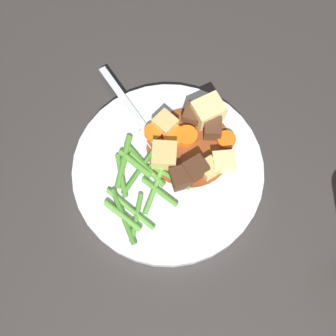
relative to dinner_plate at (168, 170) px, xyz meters
name	(u,v)px	position (x,y,z in m)	size (l,w,h in m)	color
ground_plane	(168,172)	(0.00, 0.00, -0.01)	(3.00, 3.00, 0.00)	#383330
dinner_plate	(168,170)	(0.00, 0.00, 0.00)	(0.26, 0.26, 0.02)	white
stew_sauce	(189,147)	(0.04, -0.01, 0.01)	(0.12, 0.12, 0.00)	brown
carrot_slice_0	(174,136)	(0.04, 0.02, 0.01)	(0.03, 0.03, 0.01)	orange
carrot_slice_1	(153,133)	(0.03, 0.04, 0.01)	(0.02, 0.02, 0.01)	orange
carrot_slice_2	(187,136)	(0.05, 0.00, 0.01)	(0.03, 0.03, 0.01)	orange
carrot_slice_3	(226,140)	(0.07, -0.05, 0.01)	(0.03, 0.03, 0.01)	orange
potato_chunk_0	(209,169)	(0.02, -0.05, 0.02)	(0.02, 0.02, 0.02)	#DBBC6B
potato_chunk_1	(165,124)	(0.05, 0.03, 0.02)	(0.03, 0.03, 0.02)	#DBBC6B
potato_chunk_2	(164,156)	(0.01, 0.01, 0.02)	(0.03, 0.03, 0.03)	#DBBC6B
potato_chunk_3	(224,162)	(0.04, -0.06, 0.02)	(0.03, 0.03, 0.02)	#EAD68C
potato_chunk_4	(208,111)	(0.09, -0.01, 0.02)	(0.03, 0.04, 0.03)	#EAD68C
meat_chunk_0	(195,169)	(0.01, -0.03, 0.02)	(0.02, 0.03, 0.03)	#4C2B19
meat_chunk_1	(212,129)	(0.07, -0.03, 0.02)	(0.02, 0.03, 0.03)	#56331E
meat_chunk_2	(180,178)	(-0.01, -0.02, 0.02)	(0.02, 0.03, 0.02)	#4C2B19
meat_chunk_3	(195,114)	(0.08, 0.01, 0.02)	(0.03, 0.03, 0.02)	#56331E
green_bean_0	(139,170)	(-0.02, 0.03, 0.01)	(0.01, 0.01, 0.08)	#4C8E33
green_bean_1	(136,218)	(-0.08, 0.00, 0.01)	(0.01, 0.01, 0.06)	#599E38
green_bean_2	(130,209)	(-0.07, 0.01, 0.01)	(0.01, 0.01, 0.08)	#66AD42
green_bean_3	(124,162)	(-0.02, 0.05, 0.01)	(0.01, 0.01, 0.07)	#599E38
green_bean_4	(123,216)	(-0.09, 0.02, 0.01)	(0.01, 0.01, 0.06)	#66AD42
green_bean_5	(135,163)	(-0.02, 0.04, 0.01)	(0.01, 0.01, 0.05)	#599E38
green_bean_6	(122,176)	(-0.04, 0.05, 0.01)	(0.01, 0.01, 0.06)	#599E38
green_bean_7	(147,169)	(-0.02, 0.02, 0.01)	(0.01, 0.01, 0.06)	#599E38
green_bean_8	(139,157)	(-0.01, 0.04, 0.01)	(0.01, 0.01, 0.06)	#4C8E33
green_bean_9	(170,176)	(-0.01, -0.01, 0.01)	(0.01, 0.01, 0.06)	#4C8E33
green_bean_10	(123,216)	(-0.09, 0.01, 0.01)	(0.01, 0.01, 0.08)	#4C8E33
green_bean_11	(156,189)	(-0.03, 0.00, 0.01)	(0.01, 0.01, 0.07)	#66AD42
green_bean_12	(160,192)	(-0.04, -0.01, 0.01)	(0.01, 0.01, 0.06)	#599E38
fork	(136,117)	(0.04, 0.08, 0.01)	(0.09, 0.16, 0.00)	silver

